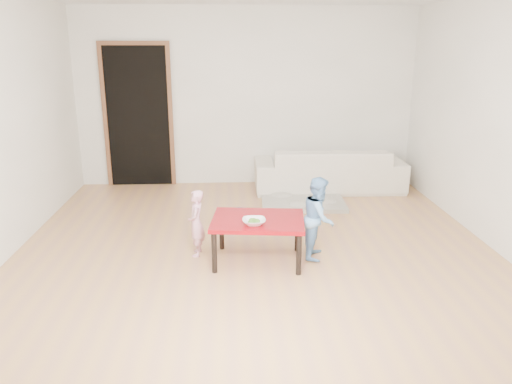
{
  "coord_description": "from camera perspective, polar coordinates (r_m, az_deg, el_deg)",
  "views": [
    {
      "loc": [
        -0.26,
        -4.98,
        2.09
      ],
      "look_at": [
        0.0,
        -0.2,
        0.65
      ],
      "focal_mm": 35.0,
      "sensor_mm": 36.0,
      "label": 1
    }
  ],
  "objects": [
    {
      "name": "left_wall",
      "position": [
        5.52,
        -27.21,
        6.67
      ],
      "size": [
        0.02,
        5.0,
        2.6
      ],
      "primitive_type": "cube",
      "color": "white",
      "rests_on": "floor"
    },
    {
      "name": "red_table",
      "position": [
        4.93,
        0.23,
        -5.51
      ],
      "size": [
        0.96,
        0.76,
        0.45
      ],
      "primitive_type": null,
      "rotation": [
        0.0,
        0.0,
        -0.11
      ],
      "color": "maroon",
      "rests_on": "floor"
    },
    {
      "name": "child_pink",
      "position": [
        5.07,
        -6.84,
        -3.55
      ],
      "size": [
        0.17,
        0.25,
        0.68
      ],
      "primitive_type": "imported",
      "rotation": [
        0.0,
        0.0,
        -1.6
      ],
      "color": "#DD658F",
      "rests_on": "floor"
    },
    {
      "name": "broccoli",
      "position": [
        4.7,
        -0.24,
        -3.4
      ],
      "size": [
        0.12,
        0.12,
        0.06
      ],
      "primitive_type": null,
      "color": "#2D5919",
      "rests_on": "red_table"
    },
    {
      "name": "basin",
      "position": [
        6.08,
        -2.02,
        -2.81
      ],
      "size": [
        0.37,
        0.37,
        0.12
      ],
      "primitive_type": "imported",
      "color": "#2E62B1",
      "rests_on": "floor"
    },
    {
      "name": "back_wall",
      "position": [
        7.53,
        -1.12,
        10.72
      ],
      "size": [
        5.0,
        0.02,
        2.6
      ],
      "primitive_type": "cube",
      "color": "white",
      "rests_on": "floor"
    },
    {
      "name": "doorway",
      "position": [
        7.66,
        -13.29,
        8.3
      ],
      "size": [
        1.02,
        0.08,
        2.11
      ],
      "primitive_type": null,
      "color": "brown",
      "rests_on": "back_wall"
    },
    {
      "name": "right_wall",
      "position": [
        5.75,
        25.84,
        7.18
      ],
      "size": [
        0.02,
        5.0,
        2.6
      ],
      "primitive_type": "cube",
      "color": "white",
      "rests_on": "floor"
    },
    {
      "name": "floor",
      "position": [
        5.41,
        -0.11,
        -6.0
      ],
      "size": [
        5.0,
        5.0,
        0.01
      ],
      "primitive_type": "cube",
      "color": "tan",
      "rests_on": "ground"
    },
    {
      "name": "child_blue",
      "position": [
        5.01,
        7.2,
        -2.92
      ],
      "size": [
        0.41,
        0.47,
        0.83
      ],
      "primitive_type": "imported",
      "rotation": [
        0.0,
        0.0,
        1.29
      ],
      "color": "#6BB3F8",
      "rests_on": "floor"
    },
    {
      "name": "blanket",
      "position": [
        6.79,
        5.34,
        -1.02
      ],
      "size": [
        1.14,
        0.96,
        0.05
      ],
      "primitive_type": null,
      "rotation": [
        0.0,
        0.0,
        -0.04
      ],
      "color": "#BCB8A5",
      "rests_on": "floor"
    },
    {
      "name": "bowl",
      "position": [
        4.7,
        -0.24,
        -3.41
      ],
      "size": [
        0.22,
        0.22,
        0.05
      ],
      "primitive_type": "imported",
      "color": "white",
      "rests_on": "red_table"
    },
    {
      "name": "sofa",
      "position": [
        7.39,
        8.31,
        2.67
      ],
      "size": [
        2.16,
        0.87,
        0.63
      ],
      "primitive_type": "imported",
      "rotation": [
        0.0,
        0.0,
        3.13
      ],
      "color": "silver",
      "rests_on": "floor"
    },
    {
      "name": "cushion",
      "position": [
        7.15,
        6.19,
        3.56
      ],
      "size": [
        0.44,
        0.4,
        0.11
      ],
      "primitive_type": "cube",
      "rotation": [
        0.0,
        0.0,
        -0.04
      ],
      "color": "orange",
      "rests_on": "sofa"
    }
  ]
}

